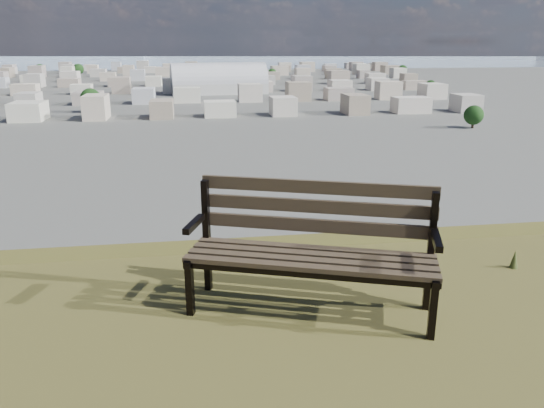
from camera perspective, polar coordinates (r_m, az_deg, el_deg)
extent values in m
cube|color=#473C28|center=(3.96, 3.80, -6.87)|extent=(1.84, 0.74, 0.04)
cube|color=#473C28|center=(4.08, 4.04, -6.15)|extent=(1.84, 0.74, 0.04)
cube|color=#473C28|center=(4.20, 4.26, -5.47)|extent=(1.84, 0.74, 0.04)
cube|color=#473C28|center=(4.31, 4.48, -4.83)|extent=(1.84, 0.74, 0.04)
cube|color=#473C28|center=(4.33, 4.66, -2.32)|extent=(1.82, 0.69, 0.11)
cube|color=#473C28|center=(4.31, 4.75, -0.26)|extent=(1.82, 0.69, 0.11)
cube|color=#473C28|center=(4.29, 4.85, 1.82)|extent=(1.82, 0.69, 0.11)
cube|color=black|center=(4.25, -8.84, -8.84)|extent=(0.07, 0.08, 0.47)
cube|color=black|center=(4.54, -7.03, -3.47)|extent=(0.07, 0.08, 0.98)
cube|color=black|center=(4.35, -8.01, -5.24)|extent=(0.23, 0.52, 0.05)
cube|color=black|center=(4.21, -8.39, -2.14)|extent=(0.18, 0.38, 0.05)
cube|color=black|center=(4.05, 16.93, -10.78)|extent=(0.07, 0.08, 0.47)
cube|color=black|center=(4.36, 16.69, -5.00)|extent=(0.07, 0.08, 0.98)
cube|color=black|center=(4.15, 16.91, -6.94)|extent=(0.23, 0.52, 0.05)
cube|color=black|center=(4.01, 17.30, -3.75)|extent=(0.18, 0.38, 0.05)
cube|color=black|center=(3.97, 3.77, -7.56)|extent=(1.82, 0.69, 0.04)
cube|color=black|center=(4.34, 4.48, -5.36)|extent=(1.82, 0.69, 0.04)
cone|color=brown|center=(5.58, 24.62, -5.42)|extent=(0.08, 0.08, 0.18)
cube|color=silver|center=(295.21, -5.74, 12.29)|extent=(52.38, 26.17, 5.61)
cylinder|color=silver|center=(294.99, -5.76, 12.83)|extent=(52.38, 26.17, 21.34)
cube|color=silver|center=(210.99, -25.20, 9.07)|extent=(11.00, 11.00, 7.00)
cube|color=#AE9F95|center=(205.53, -18.71, 9.61)|extent=(11.00, 11.00, 7.00)
cube|color=#B4A18F|center=(202.77, -11.93, 10.05)|extent=(11.00, 11.00, 7.00)
cube|color=silver|center=(202.84, -5.04, 10.35)|extent=(11.00, 11.00, 7.00)
cube|color=beige|center=(205.73, 1.76, 10.50)|extent=(11.00, 11.00, 7.00)
cube|color=tan|center=(211.32, 8.28, 10.51)|extent=(11.00, 11.00, 7.00)
cube|color=beige|center=(219.41, 14.40, 10.39)|extent=(11.00, 11.00, 7.00)
cube|color=beige|center=(229.73, 20.02, 10.19)|extent=(11.00, 11.00, 7.00)
cube|color=#B4A18F|center=(262.10, -24.78, 10.39)|extent=(11.00, 11.00, 7.00)
cube|color=silver|center=(256.60, -19.55, 10.86)|extent=(11.00, 11.00, 7.00)
cube|color=beige|center=(253.26, -14.11, 11.24)|extent=(11.00, 11.00, 7.00)
cube|color=tan|center=(252.18, -8.58, 11.54)|extent=(11.00, 11.00, 7.00)
cube|color=beige|center=(253.37, -3.03, 11.72)|extent=(11.00, 11.00, 7.00)
cube|color=beige|center=(256.82, 2.42, 11.80)|extent=(11.00, 11.00, 7.00)
cube|color=silver|center=(262.42, 7.68, 11.78)|extent=(11.00, 11.00, 7.00)
cube|color=#AE9F95|center=(270.04, 12.69, 11.67)|extent=(11.00, 11.00, 7.00)
cube|color=#B4A18F|center=(279.52, 17.38, 11.49)|extent=(11.00, 11.00, 7.00)
cube|color=tan|center=(313.30, -24.49, 11.28)|extent=(11.00, 11.00, 7.00)
cube|color=beige|center=(307.78, -20.11, 11.68)|extent=(11.00, 11.00, 7.00)
cube|color=beige|center=(304.06, -15.58, 12.03)|extent=(11.00, 11.00, 7.00)
cube|color=silver|center=(302.21, -10.97, 12.31)|extent=(11.00, 11.00, 7.00)
cube|color=#AE9F95|center=(302.26, -6.31, 12.51)|extent=(11.00, 11.00, 7.00)
cube|color=#B4A18F|center=(304.20, -1.68, 12.63)|extent=(11.00, 11.00, 7.00)
cube|color=silver|center=(308.01, 2.87, 12.67)|extent=(11.00, 11.00, 7.00)
cube|color=beige|center=(313.62, 7.28, 12.64)|extent=(11.00, 11.00, 7.00)
cube|color=tan|center=(320.92, 11.51, 12.54)|extent=(11.00, 11.00, 7.00)
cube|color=beige|center=(329.82, 15.53, 12.38)|extent=(11.00, 11.00, 7.00)
cube|color=#AE9F95|center=(364.57, -24.28, 11.92)|extent=(11.00, 11.00, 7.00)
cube|color=#B4A18F|center=(359.04, -20.51, 12.27)|extent=(11.00, 11.00, 7.00)
cube|color=silver|center=(355.04, -16.64, 12.59)|extent=(11.00, 11.00, 7.00)
cube|color=beige|center=(352.64, -12.68, 12.85)|extent=(11.00, 11.00, 7.00)
cube|color=tan|center=(351.86, -8.68, 13.06)|extent=(11.00, 11.00, 7.00)
cube|color=beige|center=(352.72, -4.68, 13.20)|extent=(11.00, 11.00, 7.00)
cube|color=beige|center=(355.20, -0.71, 13.28)|extent=(11.00, 11.00, 7.00)
cube|color=silver|center=(359.27, 3.19, 13.30)|extent=(11.00, 11.00, 7.00)
cube|color=#AE9F95|center=(364.88, 6.98, 13.26)|extent=(11.00, 11.00, 7.00)
cube|color=#B4A18F|center=(371.95, 10.65, 13.17)|extent=(11.00, 11.00, 7.00)
cube|color=silver|center=(380.41, 14.16, 13.03)|extent=(11.00, 11.00, 7.00)
cube|color=beige|center=(415.88, -24.12, 12.40)|extent=(11.00, 11.00, 7.00)
cube|color=beige|center=(410.33, -20.82, 12.72)|extent=(11.00, 11.00, 7.00)
cube|color=silver|center=(406.14, -17.43, 13.00)|extent=(11.00, 11.00, 7.00)
cube|color=#AE9F95|center=(403.32, -13.97, 13.25)|extent=(11.00, 11.00, 7.00)
cube|color=#B4A18F|center=(401.93, -10.47, 13.45)|extent=(11.00, 11.00, 7.00)
cube|color=silver|center=(401.96, -6.96, 13.60)|extent=(11.00, 11.00, 7.00)
cube|color=beige|center=(403.43, -3.45, 13.71)|extent=(11.00, 11.00, 7.00)
cube|color=tan|center=(406.31, 0.02, 13.76)|extent=(11.00, 11.00, 7.00)
cube|color=beige|center=(410.57, 3.43, 13.76)|extent=(11.00, 11.00, 7.00)
cube|color=beige|center=(416.18, 6.76, 13.72)|extent=(11.00, 11.00, 7.00)
cube|color=silver|center=(423.08, 9.99, 13.64)|extent=(11.00, 11.00, 7.00)
cube|color=#AE9F95|center=(431.20, 13.10, 13.52)|extent=(11.00, 11.00, 7.00)
cube|color=silver|center=(473.91, -26.86, 12.46)|extent=(11.00, 11.00, 7.00)
cube|color=beige|center=(467.21, -24.00, 12.77)|extent=(11.00, 11.00, 7.00)
cube|color=tan|center=(461.66, -21.06, 13.06)|extent=(11.00, 11.00, 7.00)
cube|color=beige|center=(457.30, -18.05, 13.32)|extent=(11.00, 11.00, 7.00)
cube|color=beige|center=(454.17, -14.98, 13.55)|extent=(11.00, 11.00, 7.00)
cube|color=silver|center=(452.30, -11.87, 13.75)|extent=(11.00, 11.00, 7.00)
cube|color=#AE9F95|center=(451.69, -8.74, 13.90)|extent=(11.00, 11.00, 7.00)
cube|color=#B4A18F|center=(452.36, -5.61, 14.02)|extent=(11.00, 11.00, 7.00)
cube|color=silver|center=(454.29, -2.50, 14.10)|extent=(11.00, 11.00, 7.00)
cube|color=beige|center=(457.48, 0.59, 14.13)|extent=(11.00, 11.00, 7.00)
cube|color=tan|center=(461.90, 3.62, 14.13)|extent=(11.00, 11.00, 7.00)
cube|color=beige|center=(467.51, 6.59, 14.09)|extent=(11.00, 11.00, 7.00)
cube|color=beige|center=(474.27, 9.47, 14.01)|extent=(11.00, 11.00, 7.00)
cube|color=silver|center=(482.12, 12.27, 13.91)|extent=(11.00, 11.00, 7.00)
cube|color=#B4A18F|center=(525.15, -26.48, 12.79)|extent=(11.00, 11.00, 7.00)
cube|color=silver|center=(518.56, -23.90, 13.07)|extent=(11.00, 11.00, 7.00)
cube|color=beige|center=(513.00, -21.25, 13.34)|extent=(11.00, 11.00, 7.00)
cube|color=tan|center=(508.52, -18.54, 13.58)|extent=(11.00, 11.00, 7.00)
cube|color=beige|center=(505.13, -15.78, 13.79)|extent=(11.00, 11.00, 7.00)
cube|color=beige|center=(502.88, -12.99, 13.98)|extent=(11.00, 11.00, 7.00)
cube|color=silver|center=(501.76, -10.18, 14.14)|extent=(11.00, 11.00, 7.00)
cube|color=#AE9F95|center=(501.79, -7.35, 14.26)|extent=(11.00, 11.00, 7.00)
cube|color=#B4A18F|center=(502.96, -4.53, 14.35)|extent=(11.00, 11.00, 7.00)
cube|color=silver|center=(505.27, -1.73, 14.40)|extent=(11.00, 11.00, 7.00)
cube|color=beige|center=(508.71, 1.04, 14.43)|extent=(11.00, 11.00, 7.00)
cube|color=tan|center=(513.25, 3.77, 14.42)|extent=(11.00, 11.00, 7.00)
cube|color=beige|center=(518.85, 6.45, 14.38)|extent=(11.00, 11.00, 7.00)
cube|color=beige|center=(525.50, 9.06, 14.31)|extent=(11.00, 11.00, 7.00)
cube|color=silver|center=(533.14, 11.60, 14.22)|extent=(11.00, 11.00, 7.00)
cube|color=#B4A18F|center=(576.43, -26.17, 13.06)|extent=(11.00, 11.00, 7.00)
cube|color=silver|center=(569.92, -23.82, 13.32)|extent=(11.00, 11.00, 7.00)
cube|color=beige|center=(564.36, -21.40, 13.56)|extent=(11.00, 11.00, 7.00)
cube|color=tan|center=(559.77, -18.94, 13.79)|extent=(11.00, 11.00, 7.00)
cube|color=beige|center=(556.18, -16.44, 13.99)|extent=(11.00, 11.00, 7.00)
cube|color=beige|center=(553.61, -13.91, 14.17)|extent=(11.00, 11.00, 7.00)
cube|color=silver|center=(552.07, -11.35, 14.32)|extent=(11.00, 11.00, 7.00)
cube|color=#AE9F95|center=(551.58, -8.78, 14.44)|extent=(11.00, 11.00, 7.00)
cube|color=#B4A18F|center=(552.12, -6.21, 14.54)|extent=(11.00, 11.00, 7.00)
cube|color=silver|center=(553.71, -3.65, 14.61)|extent=(11.00, 11.00, 7.00)
cube|color=beige|center=(556.33, -1.10, 14.65)|extent=(11.00, 11.00, 7.00)
cube|color=tan|center=(559.97, 1.41, 14.67)|extent=(11.00, 11.00, 7.00)
cube|color=beige|center=(564.60, 3.89, 14.65)|extent=(11.00, 11.00, 7.00)
cube|color=beige|center=(570.21, 6.33, 14.62)|extent=(11.00, 11.00, 7.00)
cube|color=silver|center=(576.77, 8.71, 14.55)|extent=(11.00, 11.00, 7.00)
cube|color=#AE9F95|center=(584.23, 11.04, 14.47)|extent=(11.00, 11.00, 7.00)
cylinder|color=#302218|center=(186.62, 20.78, 7.97)|extent=(0.80, 0.80, 2.10)
sphere|color=black|center=(186.21, 20.88, 8.93)|extent=(6.30, 6.30, 6.30)
cylinder|color=#302218|center=(226.03, -18.83, 9.65)|extent=(0.80, 0.80, 2.70)
sphere|color=black|center=(225.60, -18.93, 10.67)|extent=(8.10, 8.10, 8.10)
cylinder|color=#302218|center=(311.02, 16.64, 11.58)|extent=(0.80, 0.80, 1.95)
sphere|color=black|center=(310.79, 16.68, 12.11)|extent=(5.85, 5.85, 5.85)
cylinder|color=#302218|center=(406.45, 0.02, 13.42)|extent=(0.80, 0.80, 2.25)
sphere|color=black|center=(406.25, 0.02, 13.90)|extent=(6.75, 6.75, 6.75)
cylinder|color=#302218|center=(470.36, -20.05, 12.96)|extent=(0.80, 0.80, 2.85)
sphere|color=black|center=(470.15, -20.10, 13.48)|extent=(8.55, 8.55, 8.55)
cylinder|color=#302218|center=(518.16, -23.65, 12.84)|extent=(0.80, 0.80, 2.40)
sphere|color=black|center=(518.00, -23.70, 13.24)|extent=(7.20, 7.20, 7.20)
cylinder|color=#302218|center=(304.91, -0.91, 12.19)|extent=(0.80, 0.80, 2.10)
sphere|color=black|center=(304.66, -0.92, 12.78)|extent=(6.30, 6.30, 6.30)
cylinder|color=#302218|center=(455.05, 13.84, 13.36)|extent=(0.80, 0.80, 2.55)
sphere|color=black|center=(454.85, 13.88, 13.84)|extent=(7.65, 7.65, 7.65)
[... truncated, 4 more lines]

